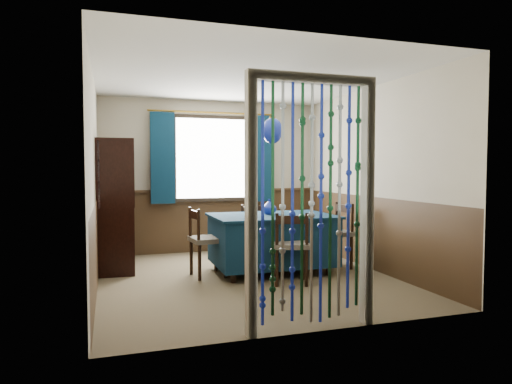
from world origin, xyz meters
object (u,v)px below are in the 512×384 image
object	(u,v)px
chair_right	(335,233)
chair_far	(257,232)
vase_table	(269,207)
vase_sideboard	(120,196)
dining_table	(272,239)
pendant_lamp	(272,131)
chair_left	(206,240)
bowl_shelf	(121,180)
sideboard	(117,224)
chair_near	(291,246)

from	to	relation	value
chair_right	chair_far	bearing A→B (deg)	44.27
vase_table	chair_right	bearing A→B (deg)	-6.84
vase_table	vase_sideboard	xyz separation A→B (m)	(-1.90, 1.19, 0.11)
dining_table	pendant_lamp	distance (m)	1.44
chair_left	bowl_shelf	size ratio (longest dim) A/B	4.52
sideboard	bowl_shelf	bearing A→B (deg)	-70.66
chair_right	vase_sideboard	world-z (taller)	vase_sideboard
chair_far	bowl_shelf	world-z (taller)	bowl_shelf
chair_far	vase_table	bearing A→B (deg)	76.12
chair_near	chair_left	world-z (taller)	chair_left
chair_left	chair_near	bearing A→B (deg)	45.82
pendant_lamp	vase_table	size ratio (longest dim) A/B	4.19
chair_near	chair_left	xyz separation A→B (m)	(-0.89, 0.68, 0.01)
chair_far	chair_left	bearing A→B (deg)	24.67
chair_left	vase_table	world-z (taller)	vase_table
dining_table	vase_sideboard	distance (m)	2.36
chair_right	pendant_lamp	bearing A→B (deg)	81.47
dining_table	chair_far	bearing A→B (deg)	89.23
chair_far	sideboard	world-z (taller)	sideboard
chair_near	vase_table	bearing A→B (deg)	107.06
chair_near	chair_right	world-z (taller)	chair_right
pendant_lamp	dining_table	bearing A→B (deg)	90.00
pendant_lamp	chair_far	bearing A→B (deg)	88.98
dining_table	chair_far	xyz separation A→B (m)	(0.01, 0.70, 0.01)
dining_table	chair_far	distance (m)	0.70
dining_table	sideboard	distance (m)	2.21
chair_far	vase_table	size ratio (longest dim) A/B	4.50
vase_table	chair_far	bearing A→B (deg)	87.92
bowl_shelf	vase_sideboard	distance (m)	0.56
chair_near	chair_far	bearing A→B (deg)	105.82
chair_far	chair_right	xyz separation A→B (m)	(0.91, -0.72, 0.03)
chair_near	vase_sideboard	distance (m)	2.76
vase_table	chair_near	bearing A→B (deg)	-89.32
dining_table	sideboard	size ratio (longest dim) A/B	0.90
vase_sideboard	bowl_shelf	bearing A→B (deg)	-90.00
vase_sideboard	chair_right	bearing A→B (deg)	-24.60
chair_near	bowl_shelf	xyz separation A→B (m)	(-1.91, 1.43, 0.77)
chair_near	vase_sideboard	xyz separation A→B (m)	(-1.91, 1.93, 0.51)
chair_right	sideboard	world-z (taller)	sideboard
dining_table	pendant_lamp	world-z (taller)	pendant_lamp
vase_sideboard	chair_left	bearing A→B (deg)	-50.82
chair_far	pendant_lamp	size ratio (longest dim) A/B	1.07
chair_left	dining_table	bearing A→B (deg)	81.08
vase_table	bowl_shelf	size ratio (longest dim) A/B	0.96
dining_table	vase_sideboard	world-z (taller)	vase_sideboard
chair_left	bowl_shelf	distance (m)	1.48
dining_table	chair_right	size ratio (longest dim) A/B	1.77
chair_far	chair_left	xyz separation A→B (m)	(-0.91, -0.67, 0.02)
sideboard	vase_table	world-z (taller)	sideboard
chair_near	chair_left	distance (m)	1.13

